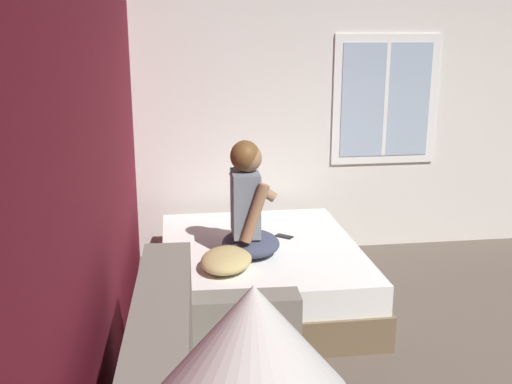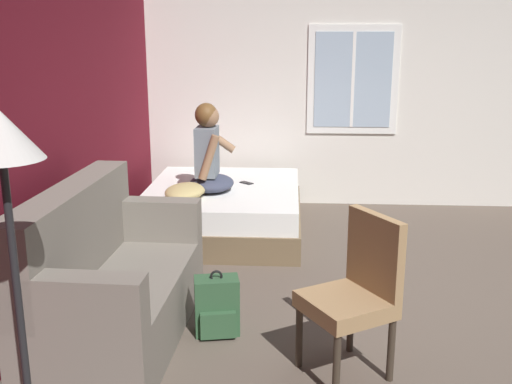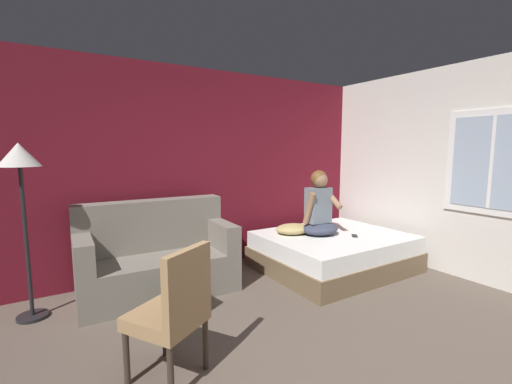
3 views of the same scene
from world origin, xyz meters
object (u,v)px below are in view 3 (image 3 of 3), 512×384
(backpack, at_px, (187,296))
(cell_phone, at_px, (355,236))
(throw_pillow, at_px, (293,229))
(bed, at_px, (333,251))
(side_chair, at_px, (174,309))
(floor_lamp, at_px, (20,172))
(person_seated, at_px, (319,209))
(couch, at_px, (157,258))

(backpack, relative_size, cell_phone, 3.18)
(backpack, height_order, throw_pillow, throw_pillow)
(cell_phone, bearing_deg, bed, -13.74)
(side_chair, relative_size, floor_lamp, 0.58)
(backpack, relative_size, floor_lamp, 0.27)
(side_chair, xyz_separation_m, backpack, (0.42, 0.89, -0.34))
(bed, height_order, floor_lamp, floor_lamp)
(backpack, bearing_deg, person_seated, 8.90)
(throw_pillow, height_order, floor_lamp, floor_lamp)
(backpack, xyz_separation_m, floor_lamp, (-1.31, 0.73, 1.24))
(throw_pillow, xyz_separation_m, floor_lamp, (-3.04, 0.22, 0.88))
(backpack, bearing_deg, cell_phone, -0.58)
(couch, bearing_deg, side_chair, -101.80)
(backpack, bearing_deg, side_chair, -115.19)
(throw_pillow, bearing_deg, backpack, -163.51)
(throw_pillow, relative_size, floor_lamp, 0.28)
(couch, bearing_deg, person_seated, -10.75)
(bed, bearing_deg, couch, 167.28)
(backpack, xyz_separation_m, cell_phone, (2.36, -0.02, 0.29))
(person_seated, relative_size, cell_phone, 6.08)
(bed, bearing_deg, backpack, -174.72)
(side_chair, height_order, throw_pillow, side_chair)
(backpack, distance_m, throw_pillow, 1.84)
(floor_lamp, bearing_deg, backpack, -29.15)
(couch, bearing_deg, throw_pillow, -6.44)
(person_seated, bearing_deg, backpack, -171.10)
(bed, xyz_separation_m, floor_lamp, (-3.50, 0.53, 1.19))
(bed, bearing_deg, throw_pillow, 146.36)
(bed, height_order, backpack, bed)
(bed, relative_size, backpack, 4.15)
(bed, distance_m, throw_pillow, 0.64)
(person_seated, height_order, cell_phone, person_seated)
(backpack, bearing_deg, floor_lamp, 150.85)
(couch, height_order, cell_phone, couch)
(floor_lamp, bearing_deg, cell_phone, -11.62)
(backpack, bearing_deg, throw_pillow, 16.49)
(bed, xyz_separation_m, throw_pillow, (-0.46, 0.31, 0.31))
(person_seated, bearing_deg, floor_lamp, 172.95)
(throw_pillow, height_order, cell_phone, throw_pillow)
(couch, distance_m, backpack, 0.75)
(side_chair, height_order, backpack, side_chair)
(couch, height_order, floor_lamp, floor_lamp)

